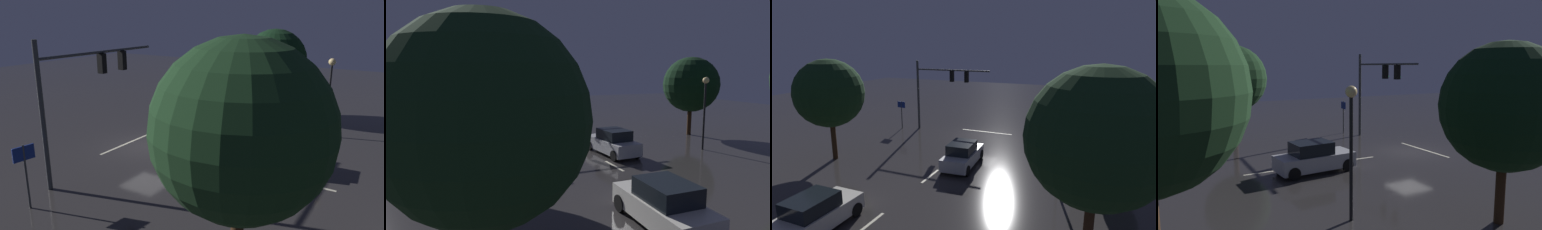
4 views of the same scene
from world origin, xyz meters
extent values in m
plane|color=#2D2B2B|center=(0.00, 0.00, 0.00)|extent=(80.00, 80.00, 0.00)
cylinder|color=#383A3D|center=(6.77, -0.07, 3.38)|extent=(0.22, 0.22, 6.76)
cylinder|color=#383A3D|center=(3.08, -0.07, 5.93)|extent=(7.38, 0.14, 0.14)
cube|color=black|center=(3.08, -0.07, 5.36)|extent=(0.32, 0.36, 1.00)
sphere|color=black|center=(3.08, -0.26, 5.68)|extent=(0.20, 0.20, 0.20)
sphere|color=black|center=(3.08, -0.26, 5.36)|extent=(0.20, 0.20, 0.20)
sphere|color=#19F24C|center=(3.08, -0.26, 5.04)|extent=(0.20, 0.20, 0.20)
cube|color=black|center=(1.60, -0.07, 5.36)|extent=(0.32, 0.36, 1.00)
sphere|color=black|center=(1.60, -0.26, 5.68)|extent=(0.20, 0.20, 0.20)
sphere|color=black|center=(1.60, -0.26, 5.36)|extent=(0.20, 0.20, 0.20)
sphere|color=#19F24C|center=(1.60, -0.26, 5.04)|extent=(0.20, 0.20, 0.20)
cube|color=beige|center=(0.00, 4.00, 0.00)|extent=(0.16, 2.20, 0.01)
cube|color=beige|center=(0.00, 10.00, 0.00)|extent=(0.16, 2.20, 0.01)
cube|color=beige|center=(0.00, -1.27, 0.00)|extent=(5.00, 0.16, 0.01)
cube|color=#B7B7BC|center=(-1.21, 7.48, 0.62)|extent=(2.07, 4.41, 0.80)
cube|color=black|center=(-1.22, 7.68, 1.36)|extent=(1.73, 2.20, 0.68)
cylinder|color=black|center=(-0.27, 5.93, 0.34)|extent=(0.26, 0.69, 0.68)
cylinder|color=black|center=(-1.95, 5.83, 0.34)|extent=(0.26, 0.69, 0.68)
cylinder|color=black|center=(-0.48, 9.13, 0.34)|extent=(0.26, 0.69, 0.68)
cylinder|color=black|center=(-2.15, 9.02, 0.34)|extent=(0.26, 0.69, 0.68)
sphere|color=#F9EFC6|center=(-0.43, 5.40, 0.67)|extent=(0.20, 0.20, 0.20)
sphere|color=#F9EFC6|center=(-1.72, 5.32, 0.67)|extent=(0.20, 0.20, 0.20)
cylinder|color=black|center=(-7.72, 8.78, 2.35)|extent=(0.14, 0.14, 4.70)
sphere|color=#F9D88C|center=(-7.72, 8.78, 4.88)|extent=(0.44, 0.44, 0.44)
cylinder|color=#383A3D|center=(8.32, 0.68, 1.39)|extent=(0.09, 0.09, 2.77)
cube|color=navy|center=(8.32, 0.68, 2.42)|extent=(0.90, 0.15, 0.60)
cylinder|color=#382314|center=(-10.54, 4.06, 1.30)|extent=(0.36, 0.36, 2.61)
sphere|color=black|center=(-10.54, 4.06, 4.36)|extent=(4.69, 4.69, 4.69)
sphere|color=#163319|center=(8.03, 9.90, 4.90)|extent=(4.85, 4.85, 4.85)
camera|label=1|loc=(16.31, 13.66, 7.79)|focal=34.49mm
camera|label=2|loc=(8.90, 26.38, 5.55)|focal=30.48mm
camera|label=3|loc=(-9.19, 26.36, 8.24)|focal=29.11mm
camera|label=4|loc=(-19.04, 15.05, 5.80)|focal=33.65mm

